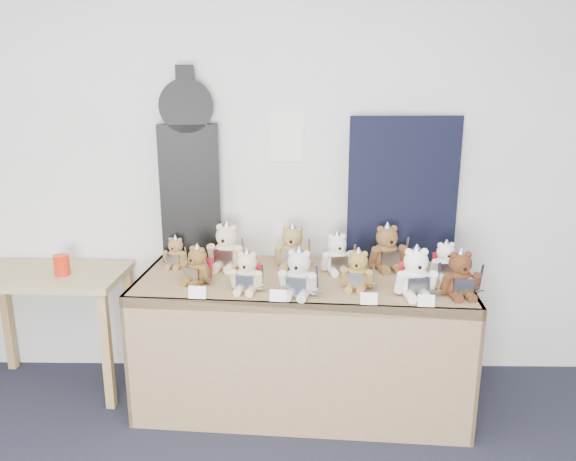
{
  "coord_description": "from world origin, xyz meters",
  "views": [
    {
      "loc": [
        0.43,
        -0.91,
        1.85
      ],
      "look_at": [
        0.39,
        1.99,
        1.07
      ],
      "focal_mm": 35.0,
      "sensor_mm": 36.0,
      "label": 1
    }
  ],
  "objects_px": {
    "teddy_front_centre": "(299,275)",
    "teddy_front_end": "(460,276)",
    "teddy_front_far_right": "(416,275)",
    "teddy_back_left": "(227,248)",
    "display_table": "(302,310)",
    "teddy_front_far_left": "(197,267)",
    "teddy_back_right": "(387,249)",
    "teddy_front_right": "(358,271)",
    "teddy_back_centre_right": "(337,255)",
    "teddy_front_left": "(247,273)",
    "teddy_back_end": "(445,262)",
    "teddy_back_centre_left": "(292,248)",
    "guitar_case": "(189,168)",
    "side_table": "(49,293)",
    "red_cup": "(62,265)",
    "teddy_back_far_left": "(176,253)"
  },
  "relations": [
    {
      "from": "teddy_front_centre",
      "to": "teddy_front_end",
      "type": "xyz_separation_m",
      "value": [
        0.83,
        0.0,
        -0.0
      ]
    },
    {
      "from": "teddy_front_far_right",
      "to": "teddy_back_left",
      "type": "bearing_deg",
      "value": 153.03
    },
    {
      "from": "display_table",
      "to": "teddy_front_far_left",
      "type": "relative_size",
      "value": 7.98
    },
    {
      "from": "teddy_back_right",
      "to": "teddy_front_right",
      "type": "bearing_deg",
      "value": -134.79
    },
    {
      "from": "display_table",
      "to": "teddy_back_centre_right",
      "type": "distance_m",
      "value": 0.38
    },
    {
      "from": "teddy_front_left",
      "to": "teddy_back_end",
      "type": "height_order",
      "value": "teddy_front_left"
    },
    {
      "from": "teddy_front_far_left",
      "to": "teddy_back_left",
      "type": "xyz_separation_m",
      "value": [
        0.13,
        0.26,
        0.03
      ]
    },
    {
      "from": "teddy_back_centre_left",
      "to": "teddy_back_right",
      "type": "distance_m",
      "value": 0.56
    },
    {
      "from": "teddy_front_right",
      "to": "teddy_back_end",
      "type": "distance_m",
      "value": 0.54
    },
    {
      "from": "teddy_front_end",
      "to": "teddy_back_left",
      "type": "xyz_separation_m",
      "value": [
        -1.25,
        0.43,
        0.01
      ]
    },
    {
      "from": "guitar_case",
      "to": "teddy_back_left",
      "type": "bearing_deg",
      "value": -43.56
    },
    {
      "from": "teddy_back_left",
      "to": "teddy_front_far_left",
      "type": "bearing_deg",
      "value": -105.44
    },
    {
      "from": "guitar_case",
      "to": "teddy_back_centre_right",
      "type": "height_order",
      "value": "guitar_case"
    },
    {
      "from": "teddy_front_far_left",
      "to": "side_table",
      "type": "bearing_deg",
      "value": -163.37
    },
    {
      "from": "red_cup",
      "to": "teddy_back_far_left",
      "type": "distance_m",
      "value": 0.66
    },
    {
      "from": "teddy_front_right",
      "to": "teddy_back_left",
      "type": "bearing_deg",
      "value": 170.88
    },
    {
      "from": "teddy_front_right",
      "to": "teddy_front_far_right",
      "type": "bearing_deg",
      "value": -4.58
    },
    {
      "from": "side_table",
      "to": "teddy_back_centre_right",
      "type": "relative_size",
      "value": 3.51
    },
    {
      "from": "display_table",
      "to": "teddy_front_centre",
      "type": "xyz_separation_m",
      "value": [
        -0.02,
        -0.2,
        0.28
      ]
    },
    {
      "from": "side_table",
      "to": "teddy_front_end",
      "type": "bearing_deg",
      "value": -7.18
    },
    {
      "from": "teddy_front_centre",
      "to": "teddy_back_right",
      "type": "distance_m",
      "value": 0.67
    },
    {
      "from": "teddy_back_end",
      "to": "teddy_front_centre",
      "type": "bearing_deg",
      "value": -163.85
    },
    {
      "from": "red_cup",
      "to": "teddy_back_centre_left",
      "type": "bearing_deg",
      "value": 4.43
    },
    {
      "from": "teddy_front_end",
      "to": "teddy_back_centre_left",
      "type": "bearing_deg",
      "value": 146.02
    },
    {
      "from": "teddy_front_left",
      "to": "teddy_front_far_left",
      "type": "bearing_deg",
      "value": 167.97
    },
    {
      "from": "display_table",
      "to": "teddy_front_left",
      "type": "distance_m",
      "value": 0.41
    },
    {
      "from": "teddy_back_centre_right",
      "to": "teddy_back_right",
      "type": "relative_size",
      "value": 0.87
    },
    {
      "from": "guitar_case",
      "to": "teddy_back_end",
      "type": "xyz_separation_m",
      "value": [
        1.48,
        -0.32,
        -0.48
      ]
    },
    {
      "from": "guitar_case",
      "to": "teddy_back_centre_left",
      "type": "relative_size",
      "value": 4.05
    },
    {
      "from": "teddy_back_far_left",
      "to": "teddy_front_right",
      "type": "bearing_deg",
      "value": -6.68
    },
    {
      "from": "guitar_case",
      "to": "teddy_back_centre_left",
      "type": "height_order",
      "value": "guitar_case"
    },
    {
      "from": "teddy_front_far_right",
      "to": "side_table",
      "type": "bearing_deg",
      "value": 165.33
    },
    {
      "from": "teddy_back_end",
      "to": "red_cup",
      "type": "bearing_deg",
      "value": 175.25
    },
    {
      "from": "teddy_front_right",
      "to": "teddy_back_centre_left",
      "type": "distance_m",
      "value": 0.5
    },
    {
      "from": "teddy_front_right",
      "to": "teddy_back_left",
      "type": "distance_m",
      "value": 0.81
    },
    {
      "from": "teddy_back_left",
      "to": "teddy_back_end",
      "type": "height_order",
      "value": "teddy_back_left"
    },
    {
      "from": "display_table",
      "to": "teddy_back_left",
      "type": "xyz_separation_m",
      "value": [
        -0.44,
        0.24,
        0.29
      ]
    },
    {
      "from": "red_cup",
      "to": "teddy_front_centre",
      "type": "xyz_separation_m",
      "value": [
        1.38,
        -0.36,
        0.07
      ]
    },
    {
      "from": "teddy_front_far_right",
      "to": "teddy_back_end",
      "type": "xyz_separation_m",
      "value": [
        0.23,
        0.28,
        -0.02
      ]
    },
    {
      "from": "teddy_front_far_left",
      "to": "teddy_back_centre_right",
      "type": "height_order",
      "value": "teddy_back_centre_right"
    },
    {
      "from": "red_cup",
      "to": "teddy_back_right",
      "type": "xyz_separation_m",
      "value": [
        1.9,
        0.07,
        0.08
      ]
    },
    {
      "from": "guitar_case",
      "to": "teddy_back_end",
      "type": "relative_size",
      "value": 4.92
    },
    {
      "from": "teddy_front_left",
      "to": "teddy_front_right",
      "type": "distance_m",
      "value": 0.59
    },
    {
      "from": "teddy_front_centre",
      "to": "red_cup",
      "type": "bearing_deg",
      "value": 179.5
    },
    {
      "from": "teddy_back_centre_right",
      "to": "teddy_back_far_left",
      "type": "bearing_deg",
      "value": 164.36
    },
    {
      "from": "teddy_front_far_left",
      "to": "teddy_front_left",
      "type": "xyz_separation_m",
      "value": [
        0.28,
        -0.11,
        0.0
      ]
    },
    {
      "from": "teddy_back_far_left",
      "to": "teddy_front_left",
      "type": "bearing_deg",
      "value": -28.39
    },
    {
      "from": "display_table",
      "to": "teddy_front_end",
      "type": "bearing_deg",
      "value": -8.97
    },
    {
      "from": "teddy_back_centre_left",
      "to": "teddy_front_centre",
      "type": "bearing_deg",
      "value": -78.45
    },
    {
      "from": "teddy_back_centre_left",
      "to": "teddy_back_end",
      "type": "distance_m",
      "value": 0.88
    }
  ]
}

